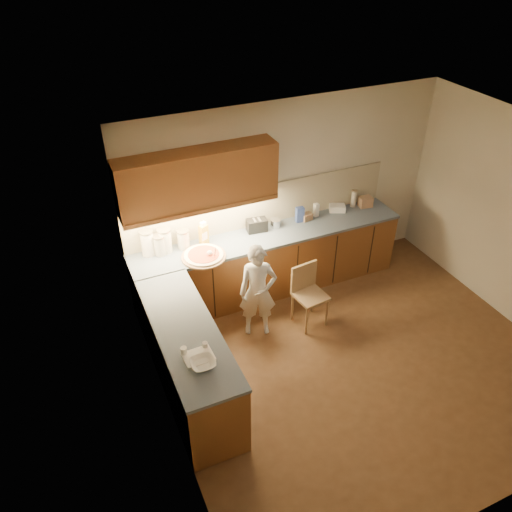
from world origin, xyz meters
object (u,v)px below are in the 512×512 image
at_px(wooden_chair, 308,291).
at_px(pizza_on_board, 204,256).
at_px(toaster, 257,225).
at_px(child, 258,291).
at_px(oil_jug, 204,234).

bearing_deg(wooden_chair, pizza_on_board, 144.25).
xyz_separation_m(pizza_on_board, toaster, (0.85, 0.30, 0.06)).
height_order(child, oil_jug, child).
bearing_deg(child, pizza_on_board, 149.96).
height_order(child, toaster, child).
relative_size(child, toaster, 4.46).
height_order(child, wooden_chair, child).
bearing_deg(child, oil_jug, 133.21).
bearing_deg(oil_jug, pizza_on_board, -109.83).
distance_m(child, toaster, 1.01).
bearing_deg(pizza_on_board, toaster, 19.58).
distance_m(oil_jug, toaster, 0.75).
xyz_separation_m(wooden_chair, toaster, (-0.29, 0.94, 0.52)).
height_order(wooden_chair, oil_jug, oil_jug).
distance_m(pizza_on_board, wooden_chair, 1.39).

